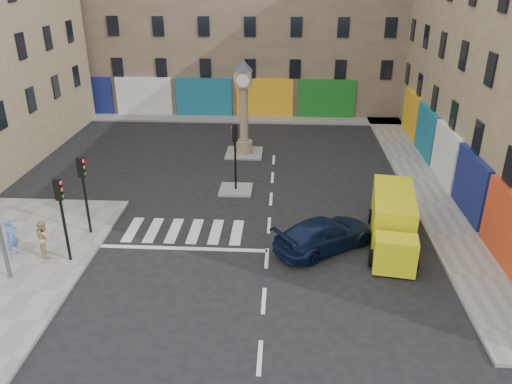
# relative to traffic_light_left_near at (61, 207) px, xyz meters

# --- Properties ---
(ground) EXTENTS (120.00, 120.00, 0.00)m
(ground) POSITION_rel_traffic_light_left_near_xyz_m (8.30, -0.20, -2.62)
(ground) COLOR black
(ground) RESTS_ON ground
(sidewalk_right) EXTENTS (2.60, 30.00, 0.15)m
(sidewalk_right) POSITION_rel_traffic_light_left_near_xyz_m (17.00, 9.80, -2.55)
(sidewalk_right) COLOR gray
(sidewalk_right) RESTS_ON ground
(sidewalk_far) EXTENTS (32.00, 2.40, 0.15)m
(sidewalk_far) POSITION_rel_traffic_light_left_near_xyz_m (4.30, 22.00, -2.55)
(sidewalk_far) COLOR gray
(sidewalk_far) RESTS_ON ground
(island_near) EXTENTS (1.80, 1.80, 0.12)m
(island_near) POSITION_rel_traffic_light_left_near_xyz_m (6.30, 7.80, -2.56)
(island_near) COLOR gray
(island_near) RESTS_ON ground
(island_far) EXTENTS (2.40, 2.40, 0.12)m
(island_far) POSITION_rel_traffic_light_left_near_xyz_m (6.30, 13.80, -2.56)
(island_far) COLOR gray
(island_far) RESTS_ON ground
(building_far) EXTENTS (32.00, 10.00, 17.00)m
(building_far) POSITION_rel_traffic_light_left_near_xyz_m (4.30, 27.80, 5.88)
(building_far) COLOR #846F58
(building_far) RESTS_ON ground
(traffic_light_left_near) EXTENTS (0.28, 0.22, 3.70)m
(traffic_light_left_near) POSITION_rel_traffic_light_left_near_xyz_m (0.00, 0.00, 0.00)
(traffic_light_left_near) COLOR black
(traffic_light_left_near) RESTS_ON sidewalk_left
(traffic_light_left_far) EXTENTS (0.28, 0.22, 3.70)m
(traffic_light_left_far) POSITION_rel_traffic_light_left_near_xyz_m (0.00, 2.40, 0.00)
(traffic_light_left_far) COLOR black
(traffic_light_left_far) RESTS_ON sidewalk_left
(traffic_light_island) EXTENTS (0.28, 0.22, 3.70)m
(traffic_light_island) POSITION_rel_traffic_light_left_near_xyz_m (6.30, 7.80, -0.03)
(traffic_light_island) COLOR black
(traffic_light_island) RESTS_ON island_near
(clock_pillar) EXTENTS (1.20, 1.20, 6.10)m
(clock_pillar) POSITION_rel_traffic_light_left_near_xyz_m (6.30, 13.80, 0.93)
(clock_pillar) COLOR tan
(clock_pillar) RESTS_ON island_far
(navy_sedan) EXTENTS (5.05, 4.43, 1.40)m
(navy_sedan) POSITION_rel_traffic_light_left_near_xyz_m (10.81, 1.81, -1.92)
(navy_sedan) COLOR black
(navy_sedan) RESTS_ON ground
(yellow_van) EXTENTS (2.66, 6.07, 2.14)m
(yellow_van) POSITION_rel_traffic_light_left_near_xyz_m (13.91, 2.63, -1.56)
(yellow_van) COLOR yellow
(yellow_van) RESTS_ON ground
(pedestrian_blue) EXTENTS (0.62, 0.73, 1.70)m
(pedestrian_blue) POSITION_rel_traffic_light_left_near_xyz_m (-2.55, 0.28, -1.62)
(pedestrian_blue) COLOR #526FBB
(pedestrian_blue) RESTS_ON sidewalk_left
(pedestrian_tan) EXTENTS (0.94, 1.01, 1.66)m
(pedestrian_tan) POSITION_rel_traffic_light_left_near_xyz_m (-1.14, 0.32, -1.64)
(pedestrian_tan) COLOR tan
(pedestrian_tan) RESTS_ON sidewalk_left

